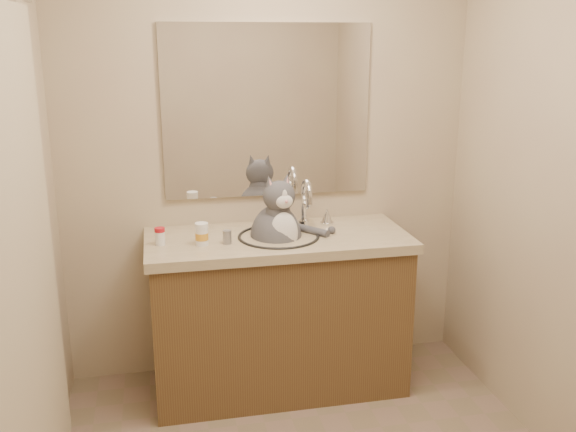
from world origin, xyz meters
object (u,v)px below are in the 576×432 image
at_px(cat, 277,234).
at_px(grey_canister, 227,237).
at_px(pill_bottle_redcap, 160,236).
at_px(pill_bottle_orange, 202,234).

distance_m(cat, grey_canister, 0.28).
relative_size(cat, pill_bottle_redcap, 6.12).
bearing_deg(pill_bottle_redcap, grey_canister, -8.75).
bearing_deg(cat, pill_bottle_orange, 176.97).
bearing_deg(pill_bottle_orange, pill_bottle_redcap, 167.99).
bearing_deg(grey_canister, pill_bottle_orange, 176.68).
height_order(pill_bottle_orange, grey_canister, pill_bottle_orange).
height_order(pill_bottle_redcap, grey_canister, pill_bottle_redcap).
distance_m(pill_bottle_redcap, pill_bottle_orange, 0.20).
relative_size(pill_bottle_redcap, grey_canister, 1.29).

